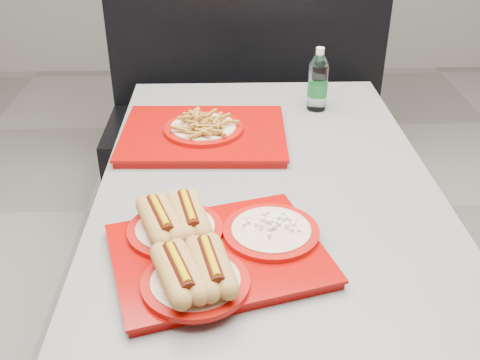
{
  "coord_description": "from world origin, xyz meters",
  "views": [
    {
      "loc": [
        -0.12,
        -1.34,
        1.52
      ],
      "look_at": [
        -0.08,
        -0.17,
        0.83
      ],
      "focal_mm": 42.0,
      "sensor_mm": 36.0,
      "label": 1
    }
  ],
  "objects_px": {
    "booth_bench": "(249,123)",
    "tray_near": "(209,248)",
    "tray_far": "(204,130)",
    "water_bottle": "(318,83)",
    "diner_table": "(266,222)"
  },
  "relations": [
    {
      "from": "booth_bench",
      "to": "tray_near",
      "type": "height_order",
      "value": "booth_bench"
    },
    {
      "from": "booth_bench",
      "to": "tray_near",
      "type": "xyz_separation_m",
      "value": [
        -0.15,
        -1.47,
        0.38
      ]
    },
    {
      "from": "tray_far",
      "to": "booth_bench",
      "type": "bearing_deg",
      "value": 78.36
    },
    {
      "from": "booth_bench",
      "to": "water_bottle",
      "type": "bearing_deg",
      "value": -72.84
    },
    {
      "from": "diner_table",
      "to": "tray_far",
      "type": "distance_m",
      "value": 0.34
    },
    {
      "from": "booth_bench",
      "to": "water_bottle",
      "type": "xyz_separation_m",
      "value": [
        0.2,
        -0.65,
        0.44
      ]
    },
    {
      "from": "diner_table",
      "to": "water_bottle",
      "type": "relative_size",
      "value": 6.59
    },
    {
      "from": "tray_near",
      "to": "water_bottle",
      "type": "height_order",
      "value": "water_bottle"
    },
    {
      "from": "tray_near",
      "to": "water_bottle",
      "type": "distance_m",
      "value": 0.9
    },
    {
      "from": "diner_table",
      "to": "booth_bench",
      "type": "xyz_separation_m",
      "value": [
        0.0,
        1.09,
        -0.18
      ]
    },
    {
      "from": "tray_near",
      "to": "booth_bench",
      "type": "bearing_deg",
      "value": 84.09
    },
    {
      "from": "booth_bench",
      "to": "tray_near",
      "type": "bearing_deg",
      "value": -95.91
    },
    {
      "from": "booth_bench",
      "to": "tray_far",
      "type": "relative_size",
      "value": 2.64
    },
    {
      "from": "tray_near",
      "to": "diner_table",
      "type": "bearing_deg",
      "value": 68.12
    },
    {
      "from": "tray_far",
      "to": "water_bottle",
      "type": "bearing_deg",
      "value": 30.32
    }
  ]
}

